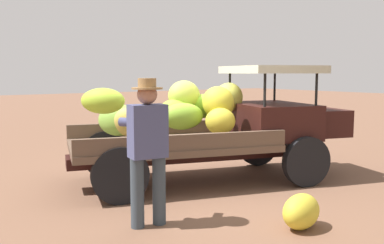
% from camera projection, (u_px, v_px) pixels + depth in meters
% --- Properties ---
extents(ground_plane, '(60.00, 60.00, 0.00)m').
position_uv_depth(ground_plane, '(208.00, 184.00, 6.65)').
color(ground_plane, brown).
extents(truck, '(4.66, 2.77, 1.82)m').
position_uv_depth(truck, '(221.00, 124.00, 6.87)').
color(truck, black).
rests_on(truck, ground).
extents(farmer, '(0.52, 0.48, 1.65)m').
position_uv_depth(farmer, '(148.00, 143.00, 4.75)').
color(farmer, '#37424D').
rests_on(farmer, ground).
extents(loose_banana_bunch, '(0.64, 0.48, 0.41)m').
position_uv_depth(loose_banana_bunch, '(301.00, 211.00, 4.73)').
color(loose_banana_bunch, gold).
rests_on(loose_banana_bunch, ground).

